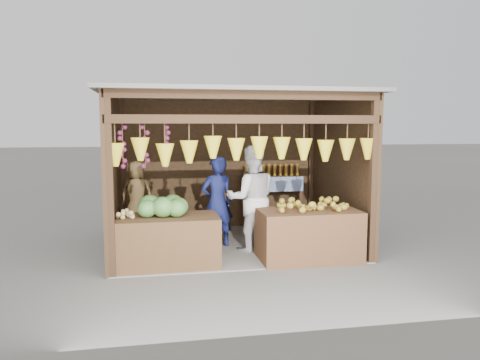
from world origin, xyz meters
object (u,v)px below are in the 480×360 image
woman_standing (251,199)px  man_standing (217,202)px  counter_left (168,241)px  counter_right (309,235)px  vendor_seated (137,194)px

woman_standing → man_standing: bearing=-29.3°
counter_left → man_standing: 1.34m
counter_right → man_standing: man_standing is taller
man_standing → vendor_seated: bearing=-27.2°
counter_left → vendor_seated: size_ratio=1.28×
counter_left → woman_standing: woman_standing is taller
vendor_seated → counter_right: bearing=167.8°
man_standing → vendor_seated: (-1.37, 0.31, 0.13)m
counter_right → counter_left: bearing=177.9°
counter_right → woman_standing: 1.15m
counter_left → counter_right: (2.18, -0.08, 0.02)m
woman_standing → vendor_seated: size_ratio=1.52×
man_standing → woman_standing: (0.53, -0.32, 0.10)m
counter_left → man_standing: (0.87, 0.93, 0.41)m
man_standing → woman_standing: 0.63m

